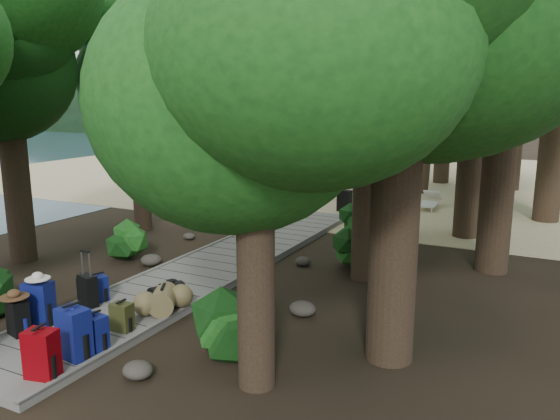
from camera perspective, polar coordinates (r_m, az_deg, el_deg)
The scene contains 47 objects.
ground at distance 11.68m, azimuth -9.05°, elevation -7.24°, with size 120.00×120.00×0.00m, color black.
sand_beach at distance 26.04m, azimuth 11.86°, elevation 3.23°, with size 40.00×22.00×0.02m, color #C6B586.
water_bay at distance 51.47m, azimuth -22.10°, elevation 6.74°, with size 50.00×60.00×0.02m, color #2B4959.
distant_hill at distance 73.61m, azimuth -12.76°, elevation 8.58°, with size 32.00×16.00×12.00m, color black.
boardwalk at distance 12.45m, azimuth -6.38°, elevation -5.67°, with size 2.00×12.00×0.12m, color slate.
backpack_left_b at distance 9.58m, azimuth -25.72°, elevation -9.88°, with size 0.34×0.24×0.63m, color black, non-canonical shape.
backpack_left_c at distance 9.80m, azimuth -23.89°, elevation -8.70°, with size 0.43×0.31×0.80m, color navy, non-canonical shape.
backpack_left_d at distance 10.59m, azimuth -18.42°, elevation -7.58°, with size 0.34×0.24×0.52m, color navy, non-canonical shape.
backpack_right_a at distance 8.07m, azimuth -23.67°, elevation -13.38°, with size 0.41×0.29×0.73m, color maroon, non-canonical shape.
backpack_right_b at distance 8.45m, azimuth -20.75°, elevation -11.68°, with size 0.45×0.32×0.81m, color navy, non-canonical shape.
backpack_right_c at distance 8.63m, azimuth -18.72°, elevation -11.84°, with size 0.34×0.24×0.59m, color navy, non-canonical shape.
backpack_right_d at distance 9.17m, azimuth -16.20°, elevation -10.54°, with size 0.33×0.23×0.50m, color #383915, non-canonical shape.
duffel_right_khaki at distance 9.76m, azimuth -12.07°, elevation -9.15°, with size 0.44×0.65×0.44m, color olive, non-canonical shape.
duffel_right_black at distance 10.05m, azimuth -11.71°, elevation -8.64°, with size 0.39×0.62×0.39m, color black, non-canonical shape.
suitcase_on_boardwalk at distance 10.34m, azimuth -19.44°, elevation -7.97°, with size 0.37×0.20×0.57m, color black, non-canonical shape.
lone_suitcase_on_sand at distance 18.25m, azimuth 6.75°, elevation 0.97°, with size 0.45×0.26×0.71m, color black, non-canonical shape.
hat_brown at distance 9.41m, azimuth -26.06°, elevation -7.80°, with size 0.44×0.44×0.13m, color #51351E, non-canonical shape.
hat_white at distance 9.59m, azimuth -24.03°, elevation -6.23°, with size 0.39×0.39×0.13m, color silver, non-canonical shape.
kayak at distance 21.49m, azimuth -2.07°, elevation 2.15°, with size 0.70×3.21×0.32m, color #9D2B0D.
sun_lounger at distance 19.19m, azimuth 15.22°, elevation 0.94°, with size 0.56×1.74×0.56m, color silver, non-canonical shape.
tree_right_a at distance 6.69m, azimuth -2.70°, elevation 9.46°, with size 4.21×4.21×7.02m, color black, non-canonical shape.
tree_right_b at distance 7.68m, azimuth 12.83°, elevation 19.97°, with size 5.50×5.50×9.82m, color black, non-canonical shape.
tree_right_c at distance 11.22m, azimuth 9.57°, elevation 14.57°, with size 5.03×5.03×8.71m, color black, non-canonical shape.
tree_right_d at distance 12.51m, azimuth 22.90°, elevation 16.58°, with size 5.47×5.47×10.04m, color black, non-canonical shape.
tree_right_e at distance 15.39m, azimuth 19.92°, elevation 14.66°, with size 5.26×5.26×9.46m, color black, non-canonical shape.
tree_left_b at distance 13.73m, azimuth -26.73°, elevation 12.54°, with size 4.72×4.72×8.50m, color black, non-canonical shape.
tree_left_c at distance 15.86m, azimuth -14.72°, elevation 10.69°, with size 4.11×4.11×7.16m, color black, non-canonical shape.
tree_back_a at distance 25.39m, azimuth 9.35°, elevation 12.14°, with size 4.62×4.62×8.00m, color black, non-canonical shape.
tree_back_b at distance 25.10m, azimuth 17.09°, elevation 13.81°, with size 5.46×5.46×9.76m, color black, non-canonical shape.
tree_back_c at distance 24.11m, azimuth 23.82°, elevation 12.91°, with size 5.17×5.17×9.31m, color black, non-canonical shape.
tree_back_d at distance 25.96m, azimuth -2.21°, elevation 12.28°, with size 4.80×4.80×8.00m, color black, non-canonical shape.
palm_right_a at distance 15.35m, azimuth 14.30°, elevation 12.43°, with size 4.74×4.74×8.09m, color #173B10, non-canonical shape.
palm_right_b at distance 20.26m, azimuth 21.93°, elevation 13.83°, with size 4.96×4.96×9.58m, color #173B10, non-canonical shape.
palm_right_c at distance 22.23m, azimuth 16.11°, elevation 11.66°, with size 4.90×4.90×7.80m, color #173B10, non-canonical shape.
palm_left_a at distance 18.82m, azimuth -9.91°, elevation 9.99°, with size 4.08×4.08×6.49m, color #173B10, non-canonical shape.
rock_left_b at distance 11.91m, azimuth -23.72°, elevation -7.22°, with size 0.38×0.34×0.21m, color #4C473F, non-canonical shape.
rock_left_c at distance 12.78m, azimuth -13.30°, elevation -5.11°, with size 0.49×0.44×0.27m, color #4C473F, non-canonical shape.
rock_left_d at distance 14.88m, azimuth -9.47°, elevation -2.73°, with size 0.32×0.29×0.18m, color #4C473F, non-canonical shape.
rock_right_a at distance 8.00m, azimuth -14.65°, elevation -15.88°, with size 0.43×0.39×0.24m, color #4C473F, non-canonical shape.
rock_right_b at distance 9.72m, azimuth 2.37°, elevation -10.28°, with size 0.48×0.43×0.26m, color #4C473F, non-canonical shape.
rock_right_c at distance 12.49m, azimuth 2.41°, elevation -5.36°, with size 0.36×0.32×0.20m, color #4C473F, non-canonical shape.
rock_right_d at distance 14.07m, azimuth 12.04°, elevation -3.42°, with size 0.55×0.49×0.30m, color #4C473F, non-canonical shape.
shrub_left_b at distance 13.26m, azimuth -15.25°, elevation -3.22°, with size 0.98×0.98×0.88m, color #154815, non-canonical shape.
shrub_left_c at distance 16.43m, azimuth -7.55°, elevation 0.25°, with size 1.16×1.16×1.04m, color #154815, non-canonical shape.
shrub_right_a at distance 8.20m, azimuth -6.36°, elevation -12.21°, with size 1.02×1.02×0.92m, color #154815, non-canonical shape.
shrub_right_b at distance 12.34m, azimuth 7.19°, elevation -3.72°, with size 1.11×1.11×1.00m, color #154815, non-canonical shape.
shrub_right_c at distance 15.32m, azimuth 7.46°, elevation -1.15°, with size 0.83×0.83×0.75m, color #154815, non-canonical shape.
Camera 1 is at (6.51, -8.93, 3.78)m, focal length 35.00 mm.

